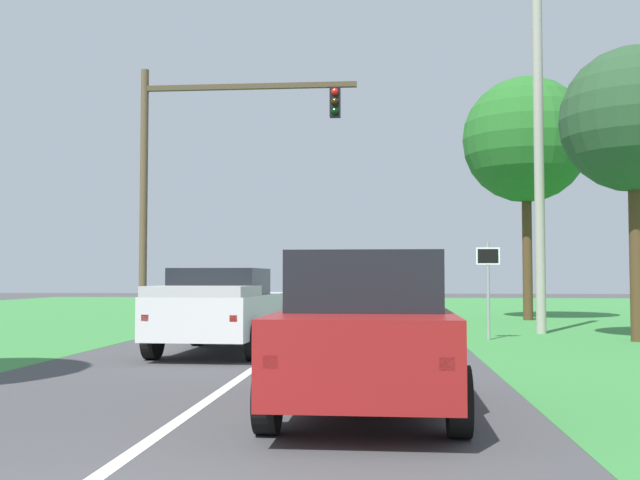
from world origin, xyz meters
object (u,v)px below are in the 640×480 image
keep_moving_sign (488,277)px  red_suv_near (367,327)px  traffic_light (196,159)px  extra_tree_1 (634,121)px  oak_tree_right (526,140)px  pickup_truck_lead (222,309)px  utility_pole_right (539,159)px

keep_moving_sign → red_suv_near: bearing=-105.1°
traffic_light → extra_tree_1: traffic_light is taller
red_suv_near → oak_tree_right: 21.26m
traffic_light → oak_tree_right: oak_tree_right is taller
pickup_truck_lead → oak_tree_right: (8.73, 13.11, 5.81)m
keep_moving_sign → oak_tree_right: (2.66, 9.20, 5.15)m
pickup_truck_lead → oak_tree_right: oak_tree_right is taller
pickup_truck_lead → extra_tree_1: size_ratio=0.68×
extra_tree_1 → oak_tree_right: bearing=95.9°
red_suv_near → pickup_truck_lead: red_suv_near is taller
red_suv_near → oak_tree_right: (5.49, 19.71, 5.75)m
pickup_truck_lead → keep_moving_sign: (6.07, 3.91, 0.66)m
extra_tree_1 → utility_pole_right: bearing=126.5°
pickup_truck_lead → utility_pole_right: size_ratio=0.51×
red_suv_near → extra_tree_1: size_ratio=0.65×
traffic_light → pickup_truck_lead: bearing=-71.4°
traffic_light → utility_pole_right: 10.23m
keep_moving_sign → utility_pole_right: bearing=52.4°
red_suv_near → extra_tree_1: extra_tree_1 is taller
keep_moving_sign → extra_tree_1: size_ratio=0.34×
keep_moving_sign → extra_tree_1: extra_tree_1 is taller
pickup_truck_lead → red_suv_near: bearing=-63.9°
red_suv_near → traffic_light: bearing=112.3°
pickup_truck_lead → oak_tree_right: 16.78m
red_suv_near → keep_moving_sign: bearing=74.9°
utility_pole_right → extra_tree_1: utility_pole_right is taller
red_suv_near → extra_tree_1: bearing=57.9°
pickup_truck_lead → traffic_light: bearing=108.6°
oak_tree_right → extra_tree_1: size_ratio=1.23×
keep_moving_sign → oak_tree_right: size_ratio=0.27×
pickup_truck_lead → oak_tree_right: size_ratio=0.55×
pickup_truck_lead → traffic_light: size_ratio=0.63×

